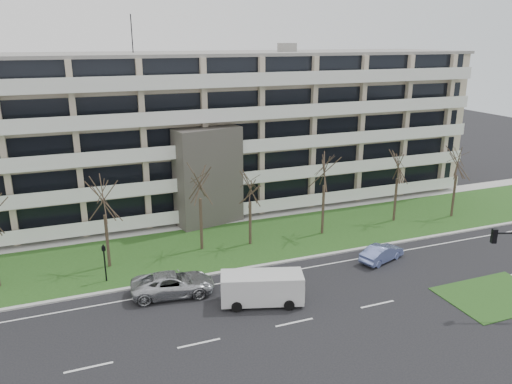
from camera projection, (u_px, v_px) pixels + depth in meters
name	position (u px, v px, depth m)	size (l,w,h in m)	color
ground	(294.00, 322.00, 30.45)	(160.00, 160.00, 0.00)	black
grass_verge	(228.00, 244.00, 42.01)	(90.00, 10.00, 0.06)	#1F4316
curb	(249.00, 268.00, 37.56)	(90.00, 0.35, 0.12)	#B2B2AD
sidewalk	(210.00, 222.00, 46.91)	(90.00, 2.00, 0.08)	#B2B2AD
grass_median	(495.00, 296.00, 33.52)	(7.00, 5.00, 0.06)	#1F4316
lane_edge_line	(256.00, 277.00, 36.24)	(90.00, 0.12, 0.01)	white
apartment_building	(189.00, 131.00, 50.73)	(60.50, 15.10, 18.75)	#B7AA8F
silver_pickup	(173.00, 284.00, 33.59)	(2.57, 5.57, 1.55)	#B1B3B8
blue_sedan	(382.00, 253.00, 38.70)	(1.39, 3.99, 1.31)	#7E91DB
white_van	(263.00, 286.00, 32.34)	(5.67, 3.49, 2.07)	silver
pedestrian_signal	(104.00, 258.00, 35.03)	(0.27, 0.21, 2.85)	black
tree_2	(103.00, 194.00, 36.16)	(3.73, 3.73, 7.46)	#382B21
tree_3	(200.00, 178.00, 39.18)	(3.92, 3.92, 7.84)	#382B21
tree_4	(250.00, 185.00, 40.48)	(3.35, 3.35, 6.69)	#382B21
tree_5	(325.00, 166.00, 42.43)	(3.99, 3.99, 7.98)	#382B21
tree_6	(399.00, 162.00, 45.71)	(3.71, 3.71, 7.41)	#382B21
tree_7	(458.00, 158.00, 46.83)	(3.73, 3.73, 7.46)	#382B21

